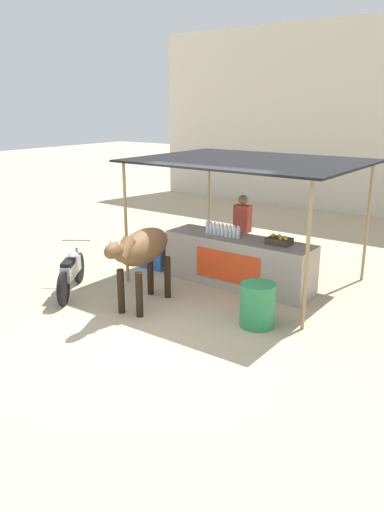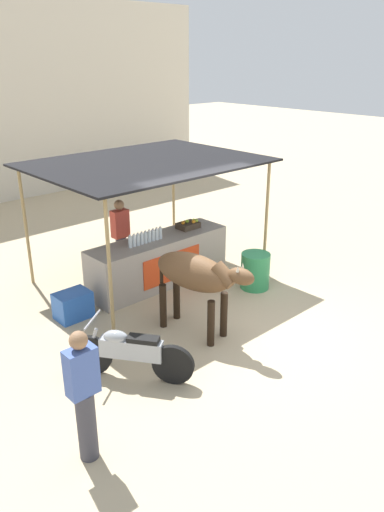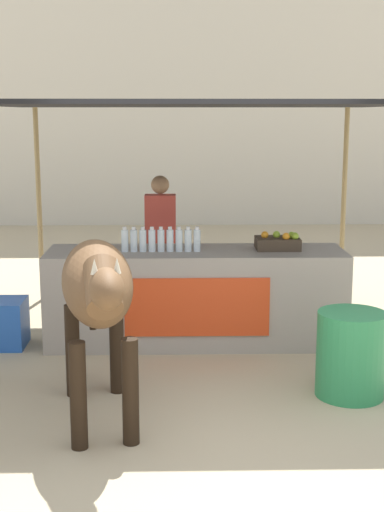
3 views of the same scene
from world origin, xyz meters
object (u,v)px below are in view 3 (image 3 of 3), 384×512
object	(u,v)px
vendor_behind_counter	(161,248)
water_barrel	(351,354)
stall_counter	(196,297)
fruit_crate	(278,242)
cow	(98,290)

from	to	relation	value
vendor_behind_counter	water_barrel	distance (m)	2.78
water_barrel	vendor_behind_counter	bearing A→B (deg)	126.25
stall_counter	water_barrel	size ratio (longest dim) A/B	4.19
stall_counter	fruit_crate	size ratio (longest dim) A/B	6.82
fruit_crate	cow	bearing A→B (deg)	-129.47
stall_counter	cow	size ratio (longest dim) A/B	1.62
fruit_crate	stall_counter	bearing A→B (deg)	-176.64
vendor_behind_counter	water_barrel	world-z (taller)	vendor_behind_counter
vendor_behind_counter	cow	size ratio (longest dim) A/B	0.89
fruit_crate	vendor_behind_counter	size ratio (longest dim) A/B	0.27
water_barrel	cow	distance (m)	2.18
vendor_behind_counter	fruit_crate	bearing A→B (deg)	-30.24
fruit_crate	cow	distance (m)	2.54
fruit_crate	vendor_behind_counter	world-z (taller)	vendor_behind_counter
fruit_crate	vendor_behind_counter	bearing A→B (deg)	149.76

